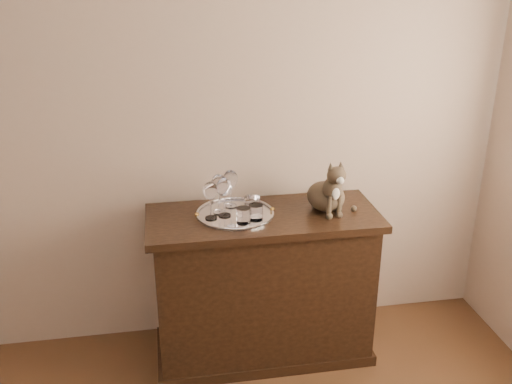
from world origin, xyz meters
TOP-DOWN VIEW (x-y plane):
  - wall_back at (0.00, 2.25)m, footprint 4.00×0.10m
  - sideboard at (0.60, 1.94)m, footprint 1.20×0.50m
  - tray at (0.46, 1.96)m, footprint 0.40×0.40m
  - wine_glass_a at (0.38, 1.99)m, footprint 0.08×0.08m
  - wine_glass_b at (0.45, 2.06)m, footprint 0.08×0.08m
  - wine_glass_c at (0.33, 1.92)m, footprint 0.07×0.07m
  - wine_glass_d at (0.40, 1.94)m, footprint 0.08×0.08m
  - tumbler_a at (0.55, 1.87)m, footprint 0.07×0.07m
  - tumbler_b at (0.48, 1.84)m, footprint 0.07×0.07m
  - tumbler_c at (0.54, 1.95)m, footprint 0.08×0.08m
  - cat at (0.93, 1.95)m, footprint 0.33×0.31m

SIDE VIEW (x-z plane):
  - sideboard at x=0.60m, z-range 0.00..0.85m
  - tray at x=0.46m, z-range 0.85..0.86m
  - tumbler_b at x=0.48m, z-range 0.86..0.94m
  - tumbler_a at x=0.55m, z-range 0.86..0.94m
  - tumbler_c at x=0.54m, z-range 0.86..0.95m
  - wine_glass_c at x=0.33m, z-range 0.86..1.05m
  - wine_glass_b at x=0.45m, z-range 0.86..1.06m
  - wine_glass_d at x=0.40m, z-range 0.86..1.06m
  - wine_glass_a at x=0.38m, z-range 0.86..1.07m
  - cat at x=0.93m, z-range 0.85..1.14m
  - wall_back at x=0.00m, z-range 0.00..2.70m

